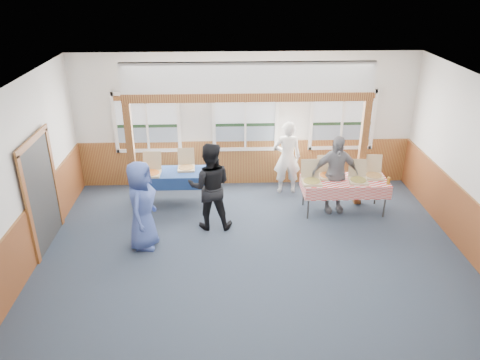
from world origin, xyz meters
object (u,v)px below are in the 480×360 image
Objects in this scene: table_right at (345,182)px; woman_white at (287,157)px; table_left at (170,174)px; woman_black at (210,186)px; person_grey at (335,174)px; man_blue at (142,205)px.

table_right is 1.53m from woman_white.
table_left is 0.96× the size of woman_black.
woman_white reaches higher than person_grey.
table_right is at bearing -167.77° from woman_black.
table_right is 1.08× the size of woman_black.
man_blue is (-1.26, -0.69, -0.04)m from woman_black.
woman_white reaches higher than table_right.
woman_white is 2.36m from woman_black.
woman_black is 2.74m from person_grey.
woman_white is at bearing 20.52° from table_left.
person_grey reaches higher than table_right.
table_right is 0.28m from person_grey.
table_left is 1.02× the size of person_grey.
man_blue is 1.01× the size of person_grey.
table_left is 1.01× the size of woman_white.
table_left is 3.83m from table_right.
table_right is 1.13× the size of woman_white.
table_right is at bearing -65.03° from man_blue.
woman_black reaches higher than woman_white.
man_blue reaches higher than person_grey.
table_left is 0.89× the size of table_right.
man_blue is (-0.35, -1.81, 0.18)m from table_left.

